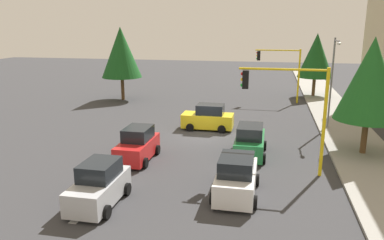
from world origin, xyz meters
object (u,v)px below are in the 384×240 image
object	(u,v)px
traffic_signal_near_left	(290,99)
car_silver	(99,185)
street_lamp_curbside	(333,74)
tree_roadside_near	(371,79)
car_white	(236,177)
car_yellow	(208,118)
tree_roadside_far	(316,56)
car_red	(138,145)
car_green	(250,142)
traffic_signal_far_left	(281,65)
tree_opposite_side	(121,52)

from	to	relation	value
traffic_signal_near_left	car_silver	xyz separation A→B (m)	(5.51, -8.36, -3.21)
street_lamp_curbside	tree_roadside_near	xyz separation A→B (m)	(5.61, 1.30, 0.41)
tree_roadside_near	car_white	size ratio (longest dim) A/B	1.77
car_yellow	tree_roadside_near	bearing A→B (deg)	69.00
traffic_signal_near_left	tree_roadside_far	size ratio (longest dim) A/B	0.82
car_red	car_green	bearing A→B (deg)	107.94
car_yellow	car_silver	size ratio (longest dim) A/B	1.05
car_red	car_yellow	bearing A→B (deg)	158.39
traffic_signal_far_left	tree_roadside_near	world-z (taller)	tree_roadside_near
tree_roadside_far	car_red	xyz separation A→B (m)	(23.63, -12.44, -3.74)
tree_opposite_side	tree_roadside_far	bearing A→B (deg)	106.31
traffic_signal_far_left	tree_opposite_side	xyz separation A→B (m)	(2.00, -16.68, 1.16)
tree_opposite_side	tree_roadside_far	world-z (taller)	tree_opposite_side
street_lamp_curbside	tree_roadside_far	distance (m)	14.40
traffic_signal_near_left	tree_roadside_near	world-z (taller)	tree_roadside_near
traffic_signal_far_left	car_red	xyz separation A→B (m)	(19.63, -8.62, -3.04)
street_lamp_curbside	car_silver	world-z (taller)	street_lamp_curbside
tree_roadside_far	car_white	world-z (taller)	tree_roadside_far
car_silver	car_white	bearing A→B (deg)	110.32
car_green	car_white	world-z (taller)	same
car_green	car_silver	world-z (taller)	same
tree_roadside_near	car_white	xyz separation A→B (m)	(7.31, -7.20, -3.86)
tree_roadside_far	tree_roadside_near	bearing A→B (deg)	2.86
tree_roadside_far	car_red	world-z (taller)	tree_roadside_far
tree_opposite_side	tree_roadside_far	xyz separation A→B (m)	(-6.00, 20.50, -0.46)
car_green	car_white	distance (m)	5.80
traffic_signal_near_left	street_lamp_curbside	xyz separation A→B (m)	(-9.61, 3.48, 0.24)
car_white	tree_roadside_far	bearing A→B (deg)	167.21
tree_opposite_side	car_red	world-z (taller)	tree_opposite_side
car_yellow	car_silver	bearing A→B (deg)	-11.39
car_green	car_white	xyz separation A→B (m)	(5.79, -0.30, 0.00)
traffic_signal_near_left	street_lamp_curbside	distance (m)	10.22
car_white	traffic_signal_far_left	bearing A→B (deg)	174.17
traffic_signal_far_left	tree_roadside_far	world-z (taller)	tree_roadside_far
car_red	traffic_signal_far_left	bearing A→B (deg)	156.29
car_silver	traffic_signal_near_left	bearing A→B (deg)	123.38
car_silver	traffic_signal_far_left	bearing A→B (deg)	161.94
car_yellow	car_red	distance (m)	8.21
traffic_signal_far_left	car_red	distance (m)	21.66
traffic_signal_far_left	car_white	distance (m)	23.62
street_lamp_curbside	traffic_signal_near_left	bearing A→B (deg)	-19.92
traffic_signal_far_left	street_lamp_curbside	bearing A→B (deg)	18.72
tree_opposite_side	car_silver	world-z (taller)	tree_opposite_side
traffic_signal_near_left	car_yellow	size ratio (longest dim) A/B	1.48
tree_opposite_side	car_yellow	distance (m)	15.50
traffic_signal_far_left	car_silver	bearing A→B (deg)	-18.06
car_yellow	car_white	xyz separation A→B (m)	(11.31, 3.22, 0.00)
tree_roadside_far	traffic_signal_near_left	bearing A→B (deg)	-8.95
car_silver	tree_opposite_side	bearing A→B (deg)	-160.42
tree_roadside_far	tree_roadside_near	distance (m)	20.03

